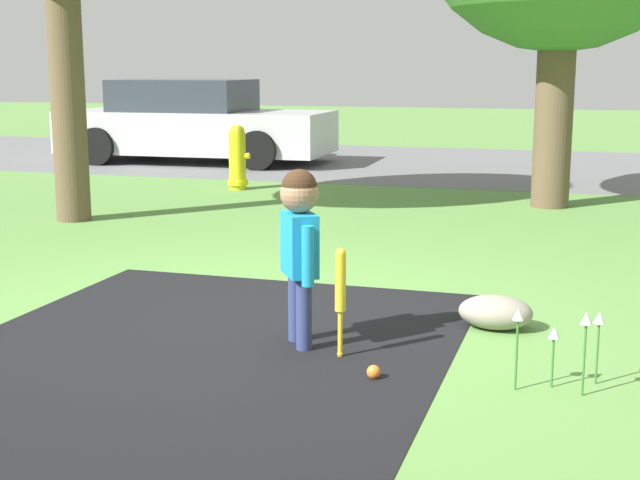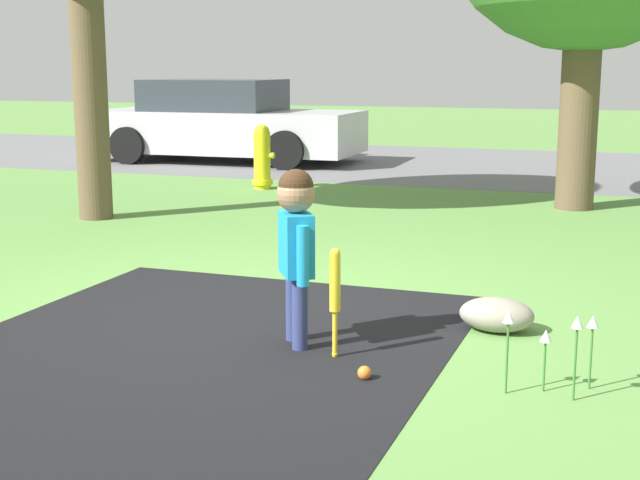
# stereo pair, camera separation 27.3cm
# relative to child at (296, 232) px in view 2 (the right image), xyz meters

# --- Properties ---
(ground_plane) EXTENTS (60.00, 60.00, 0.00)m
(ground_plane) POSITION_rel_child_xyz_m (-0.55, 0.46, -0.67)
(ground_plane) COLOR #5B8C42
(street_strip) EXTENTS (40.00, 6.00, 0.01)m
(street_strip) POSITION_rel_child_xyz_m (-0.55, 10.03, -0.67)
(street_strip) COLOR slate
(street_strip) RESTS_ON ground
(child) EXTENTS (0.29, 0.36, 1.04)m
(child) POSITION_rel_child_xyz_m (0.00, 0.00, 0.00)
(child) COLOR navy
(child) RESTS_ON ground
(baseball_bat) EXTENTS (0.06, 0.06, 0.63)m
(baseball_bat) POSITION_rel_child_xyz_m (0.28, -0.13, -0.27)
(baseball_bat) COLOR yellow
(baseball_bat) RESTS_ON ground
(sports_ball) EXTENTS (0.07, 0.07, 0.07)m
(sports_ball) POSITION_rel_child_xyz_m (0.55, -0.43, -0.64)
(sports_ball) COLOR orange
(sports_ball) RESTS_ON ground
(fire_hydrant) EXTENTS (0.31, 0.28, 0.85)m
(fire_hydrant) POSITION_rel_child_xyz_m (-2.91, 6.16, -0.26)
(fire_hydrant) COLOR yellow
(fire_hydrant) RESTS_ON ground
(parked_car) EXTENTS (4.57, 2.14, 1.39)m
(parked_car) POSITION_rel_child_xyz_m (-4.93, 9.16, -0.02)
(parked_car) COLOR #B7B7BC
(parked_car) RESTS_ON ground
(flower_bed) EXTENTS (0.45, 0.27, 0.43)m
(flower_bed) POSITION_rel_child_xyz_m (1.49, -0.30, -0.35)
(flower_bed) COLOR #38702D
(flower_bed) RESTS_ON ground
(edging_rock) EXTENTS (0.46, 0.32, 0.21)m
(edging_rock) POSITION_rel_child_xyz_m (1.06, 0.68, -0.57)
(edging_rock) COLOR gray
(edging_rock) RESTS_ON ground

